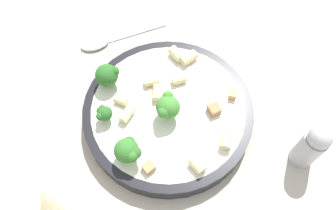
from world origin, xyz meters
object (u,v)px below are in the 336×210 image
at_px(broccoli_floret_1, 128,151).
at_px(broccoli_floret_3, 168,107).
at_px(rigatoni_3, 152,81).
at_px(rigatoni_5, 179,80).
at_px(rigatoni_7, 177,54).
at_px(chicken_chunk_1, 233,94).
at_px(rigatoni_1, 189,58).
at_px(pepper_shaker, 311,146).
at_px(broccoli_floret_0, 104,113).
at_px(chicken_chunk_0, 214,109).
at_px(chicken_chunk_2, 149,167).
at_px(broccoli_floret_2, 107,75).
at_px(rigatoni_4, 127,115).
at_px(spoon, 106,40).
at_px(rigatoni_0, 121,100).
at_px(rigatoni_6, 227,141).
at_px(rigatoni_2, 195,166).
at_px(rigatoni_8, 157,93).
at_px(pasta_bowl, 168,112).

relative_size(broccoli_floret_1, broccoli_floret_3, 0.93).
distance_m(rigatoni_3, rigatoni_5, 0.05).
xyz_separation_m(rigatoni_7, chicken_chunk_1, (0.05, -0.11, -0.00)).
relative_size(rigatoni_1, pepper_shaker, 0.30).
xyz_separation_m(broccoli_floret_0, rigatoni_7, (0.15, 0.07, -0.01)).
xyz_separation_m(chicken_chunk_0, chicken_chunk_2, (-0.13, -0.05, -0.00)).
relative_size(broccoli_floret_2, rigatoni_4, 1.62).
bearing_deg(broccoli_floret_1, pepper_shaker, -21.10).
bearing_deg(spoon, broccoli_floret_3, -79.75).
height_order(rigatoni_0, chicken_chunk_1, rigatoni_0).
bearing_deg(broccoli_floret_1, rigatoni_6, -14.65).
height_order(rigatoni_3, rigatoni_4, rigatoni_4).
distance_m(broccoli_floret_0, rigatoni_7, 0.17).
height_order(rigatoni_2, rigatoni_8, rigatoni_2).
relative_size(rigatoni_3, rigatoni_4, 0.92).
relative_size(broccoli_floret_1, spoon, 0.25).
height_order(broccoli_floret_2, chicken_chunk_2, broccoli_floret_2).
height_order(broccoli_floret_0, rigatoni_2, broccoli_floret_0).
height_order(broccoli_floret_0, rigatoni_0, broccoli_floret_0).
xyz_separation_m(rigatoni_6, chicken_chunk_2, (-0.12, 0.01, -0.00)).
relative_size(pasta_bowl, rigatoni_1, 9.54).
distance_m(rigatoni_0, chicken_chunk_0, 0.15).
height_order(chicken_chunk_0, chicken_chunk_2, chicken_chunk_0).
bearing_deg(chicken_chunk_1, rigatoni_4, 169.31).
relative_size(broccoli_floret_2, rigatoni_8, 1.60).
height_order(broccoli_floret_1, rigatoni_1, broccoli_floret_1).
distance_m(rigatoni_0, rigatoni_1, 0.14).
height_order(broccoli_floret_3, rigatoni_6, broccoli_floret_3).
xyz_separation_m(broccoli_floret_2, pepper_shaker, (0.24, -0.24, -0.01)).
bearing_deg(broccoli_floret_2, broccoli_floret_0, -113.33).
bearing_deg(rigatoni_3, pepper_shaker, -50.03).
height_order(broccoli_floret_3, chicken_chunk_2, broccoli_floret_3).
distance_m(rigatoni_0, rigatoni_4, 0.03).
bearing_deg(broccoli_floret_2, rigatoni_1, -4.29).
relative_size(broccoli_floret_1, broccoli_floret_2, 1.01).
distance_m(chicken_chunk_0, pepper_shaker, 0.15).
bearing_deg(rigatoni_2, rigatoni_1, 67.83).
xyz_separation_m(rigatoni_2, chicken_chunk_1, (0.11, 0.09, -0.00)).
height_order(pasta_bowl, rigatoni_5, rigatoni_5).
height_order(broccoli_floret_1, rigatoni_8, broccoli_floret_1).
bearing_deg(rigatoni_4, rigatoni_6, -39.82).
height_order(broccoli_floret_3, rigatoni_8, broccoli_floret_3).
xyz_separation_m(broccoli_floret_1, rigatoni_4, (0.02, 0.07, -0.02)).
xyz_separation_m(broccoli_floret_2, rigatoni_2, (0.07, -0.19, -0.02)).
bearing_deg(chicken_chunk_1, rigatoni_1, 111.09).
distance_m(chicken_chunk_1, pepper_shaker, 0.14).
bearing_deg(broccoli_floret_1, rigatoni_1, 39.10).
relative_size(rigatoni_6, rigatoni_7, 0.90).
bearing_deg(rigatoni_7, rigatoni_0, -158.15).
height_order(broccoli_floret_3, rigatoni_5, broccoli_floret_3).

